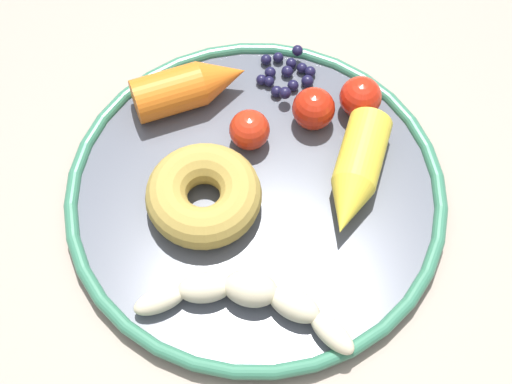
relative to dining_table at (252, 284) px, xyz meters
The scene contains 10 objects.
dining_table is the anchor object (origin of this frame).
plate 0.11m from the dining_table, ahead, with size 0.33×0.33×0.02m.
banana 0.14m from the dining_table, behind, with size 0.07×0.18×0.03m.
carrot_orange 0.20m from the dining_table, 27.78° to the left, with size 0.08×0.11×0.04m.
carrot_yellow 0.16m from the dining_table, 56.70° to the right, with size 0.12×0.06×0.04m.
donut 0.14m from the dining_table, 62.38° to the left, with size 0.10×0.10×0.04m, color #B29342.
blueberry_pile 0.20m from the dining_table, ahead, with size 0.06×0.05×0.02m.
tomato_near 0.18m from the dining_table, 19.92° to the right, with size 0.04×0.04×0.04m, color red.
tomato_mid 0.21m from the dining_table, 31.73° to the right, with size 0.04×0.04×0.04m, color red.
tomato_far 0.16m from the dining_table, ahead, with size 0.04×0.04×0.04m, color red.
Camera 1 is at (-0.29, -0.04, 1.37)m, focal length 54.77 mm.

